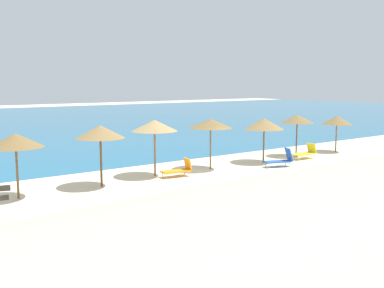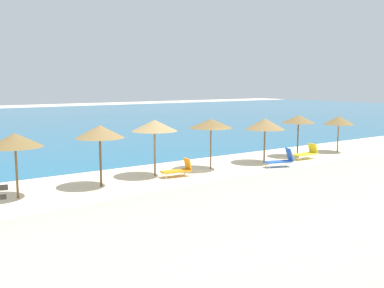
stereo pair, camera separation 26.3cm
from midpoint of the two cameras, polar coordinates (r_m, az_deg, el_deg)
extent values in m
plane|color=beige|center=(21.55, 5.34, -4.55)|extent=(160.00, 160.00, 0.00)
cube|color=#1E6B93|center=(55.61, -21.04, 2.60)|extent=(160.00, 64.19, 0.01)
cylinder|color=brown|center=(19.09, -21.27, -3.25)|extent=(0.09, 0.09, 2.24)
cone|color=olive|center=(18.90, -21.46, 0.48)|extent=(2.19, 2.19, 0.56)
cylinder|color=brown|center=(20.17, -11.32, -2.12)|extent=(0.10, 0.10, 2.35)
cone|color=olive|center=(19.99, -11.42, 1.58)|extent=(2.18, 2.18, 0.57)
cylinder|color=brown|center=(22.04, -4.48, -1.06)|extent=(0.09, 0.09, 2.42)
cone|color=tan|center=(21.87, -4.51, 2.40)|extent=(2.26, 2.26, 0.56)
cylinder|color=brown|center=(23.73, 2.74, -0.43)|extent=(0.08, 0.08, 2.39)
cone|color=olive|center=(23.58, 2.76, 2.66)|extent=(2.33, 2.33, 0.48)
cylinder|color=brown|center=(26.07, 9.59, -0.10)|extent=(0.09, 0.09, 2.10)
cone|color=olive|center=(25.93, 9.65, 2.57)|extent=(2.29, 2.29, 0.64)
cylinder|color=brown|center=(28.67, 13.72, 0.68)|extent=(0.08, 0.08, 2.28)
cone|color=olive|center=(28.54, 13.80, 3.14)|extent=(2.04, 2.04, 0.49)
cylinder|color=brown|center=(31.28, 18.50, 0.84)|extent=(0.09, 0.09, 2.01)
cone|color=olive|center=(31.17, 18.59, 2.91)|extent=(2.00, 2.00, 0.56)
cube|color=blue|center=(24.92, 11.31, -2.25)|extent=(1.56, 1.03, 0.07)
cube|color=blue|center=(25.18, 12.73, -1.33)|extent=(0.46, 0.63, 0.73)
cylinder|color=silver|center=(24.89, 9.78, -2.62)|extent=(0.04, 0.04, 0.27)
cylinder|color=silver|center=(24.47, 10.26, -2.82)|extent=(0.04, 0.04, 0.27)
cylinder|color=silver|center=(25.44, 12.29, -2.46)|extent=(0.04, 0.04, 0.27)
cylinder|color=silver|center=(25.03, 12.81, -2.65)|extent=(0.04, 0.04, 0.27)
cube|color=yellow|center=(27.82, 14.53, -1.27)|extent=(1.59, 0.66, 0.07)
cube|color=yellow|center=(28.34, 15.55, -0.52)|extent=(0.25, 0.63, 0.59)
cylinder|color=silver|center=(27.53, 13.17, -1.69)|extent=(0.04, 0.04, 0.28)
cylinder|color=silver|center=(27.18, 14.00, -1.84)|extent=(0.04, 0.04, 0.28)
cylinder|color=silver|center=(28.52, 15.00, -1.43)|extent=(0.04, 0.04, 0.28)
cylinder|color=silver|center=(28.18, 15.82, -1.57)|extent=(0.04, 0.04, 0.28)
cube|color=orange|center=(21.95, -1.79, -3.51)|extent=(1.51, 0.81, 0.07)
cube|color=orange|center=(22.19, -0.21, -2.60)|extent=(0.28, 0.63, 0.60)
cylinder|color=silver|center=(21.97, -3.52, -3.95)|extent=(0.04, 0.04, 0.25)
cylinder|color=silver|center=(21.50, -2.96, -4.20)|extent=(0.04, 0.04, 0.25)
cylinder|color=silver|center=(22.48, -0.66, -3.66)|extent=(0.04, 0.04, 0.25)
cylinder|color=silver|center=(22.02, -0.06, -3.90)|extent=(0.04, 0.04, 0.25)
sphere|color=green|center=(19.69, 7.48, -5.28)|extent=(0.33, 0.33, 0.33)
camera|label=1|loc=(0.13, -89.67, 0.05)|focal=41.45mm
camera|label=2|loc=(0.13, 90.33, -0.05)|focal=41.45mm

